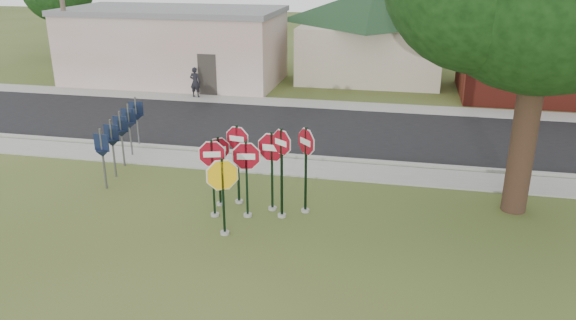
% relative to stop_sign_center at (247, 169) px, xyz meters
% --- Properties ---
extents(ground, '(120.00, 120.00, 0.00)m').
position_rel_stop_sign_center_xyz_m(ground, '(0.02, -1.48, -1.46)').
color(ground, '#384C1C').
rests_on(ground, ground).
extents(sidewalk_near, '(60.00, 1.60, 0.06)m').
position_rel_stop_sign_center_xyz_m(sidewalk_near, '(0.02, 4.02, -1.43)').
color(sidewalk_near, gray).
rests_on(sidewalk_near, ground).
extents(road, '(60.00, 7.00, 0.04)m').
position_rel_stop_sign_center_xyz_m(road, '(0.02, 8.52, -1.44)').
color(road, black).
rests_on(road, ground).
extents(sidewalk_far, '(60.00, 1.60, 0.06)m').
position_rel_stop_sign_center_xyz_m(sidewalk_far, '(0.02, 12.82, -1.43)').
color(sidewalk_far, gray).
rests_on(sidewalk_far, ground).
extents(curb, '(60.00, 0.20, 0.14)m').
position_rel_stop_sign_center_xyz_m(curb, '(0.02, 5.02, -1.39)').
color(curb, gray).
rests_on(curb, ground).
extents(stop_sign_center, '(1.08, 0.24, 2.38)m').
position_rel_stop_sign_center_xyz_m(stop_sign_center, '(0.00, 0.00, 0.00)').
color(stop_sign_center, gray).
rests_on(stop_sign_center, ground).
extents(stop_sign_yellow, '(1.05, 0.56, 2.29)m').
position_rel_stop_sign_center_xyz_m(stop_sign_yellow, '(-0.31, -1.18, -0.07)').
color(stop_sign_yellow, gray).
rests_on(stop_sign_yellow, ground).
extents(stop_sign_left, '(1.00, 0.29, 2.40)m').
position_rel_stop_sign_center_xyz_m(stop_sign_left, '(-0.93, -0.17, 0.01)').
color(stop_sign_left, gray).
rests_on(stop_sign_left, ground).
extents(stop_sign_right, '(0.81, 0.60, 2.74)m').
position_rel_stop_sign_center_xyz_m(stop_sign_right, '(0.96, 0.17, 0.24)').
color(stop_sign_right, gray).
rests_on(stop_sign_right, ground).
extents(stop_sign_back_right, '(1.16, 0.24, 2.51)m').
position_rel_stop_sign_center_xyz_m(stop_sign_back_right, '(0.59, 0.58, 0.11)').
color(stop_sign_back_right, gray).
rests_on(stop_sign_back_right, ground).
extents(stop_sign_back_left, '(0.98, 0.24, 2.54)m').
position_rel_stop_sign_center_xyz_m(stop_sign_back_left, '(-0.51, 0.85, 0.10)').
color(stop_sign_back_left, gray).
rests_on(stop_sign_back_left, ground).
extents(stop_sign_far_right, '(0.76, 0.77, 2.68)m').
position_rel_stop_sign_center_xyz_m(stop_sign_far_right, '(1.56, 0.64, 0.22)').
color(stop_sign_far_right, gray).
rests_on(stop_sign_far_right, ground).
extents(stop_sign_far_left, '(0.77, 0.63, 2.25)m').
position_rel_stop_sign_center_xyz_m(stop_sign_far_left, '(-1.01, 0.58, -0.11)').
color(stop_sign_far_left, gray).
rests_on(stop_sign_far_left, ground).
extents(route_sign_row, '(1.43, 4.63, 2.00)m').
position_rel_stop_sign_center_xyz_m(route_sign_row, '(-5.38, 3.02, -0.24)').
color(route_sign_row, '#59595E').
rests_on(route_sign_row, ground).
extents(building_stucco, '(12.20, 6.20, 4.20)m').
position_rel_stop_sign_center_xyz_m(building_stucco, '(-8.98, 16.52, 0.69)').
color(building_stucco, beige).
rests_on(building_stucco, ground).
extents(building_house, '(11.60, 11.60, 6.20)m').
position_rel_stop_sign_center_xyz_m(building_house, '(2.02, 20.52, 2.19)').
color(building_house, '#B9A993').
rests_on(building_house, ground).
extents(building_brick, '(10.20, 6.20, 4.75)m').
position_rel_stop_sign_center_xyz_m(building_brick, '(12.01, 17.02, 0.95)').
color(building_brick, maroon).
rests_on(building_brick, ground).
extents(pedestrian, '(0.60, 0.43, 1.56)m').
position_rel_stop_sign_center_xyz_m(pedestrian, '(-6.45, 12.95, -0.62)').
color(pedestrian, black).
rests_on(pedestrian, sidewalk_far).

